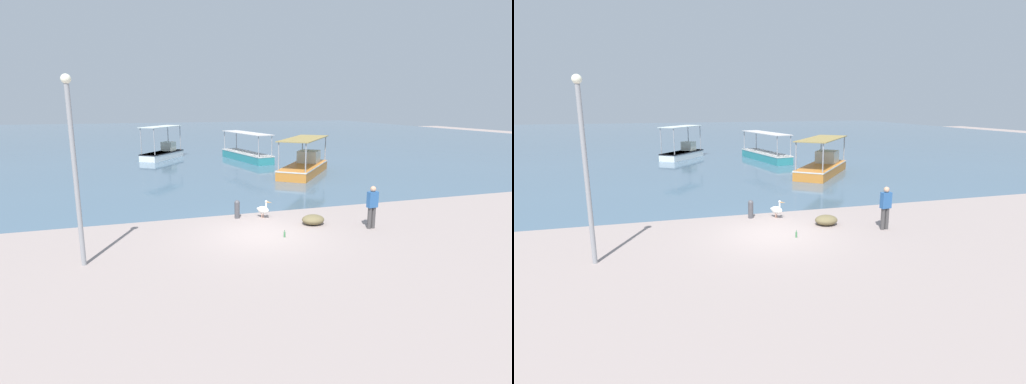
{
  "view_description": "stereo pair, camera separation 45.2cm",
  "coord_description": "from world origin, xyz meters",
  "views": [
    {
      "loc": [
        -4.38,
        -13.49,
        4.78
      ],
      "look_at": [
        0.66,
        2.84,
        0.99
      ],
      "focal_mm": 28.0,
      "sensor_mm": 36.0,
      "label": 1
    },
    {
      "loc": [
        -3.94,
        -13.62,
        4.78
      ],
      "look_at": [
        0.66,
        2.84,
        0.99
      ],
      "focal_mm": 28.0,
      "sensor_mm": 36.0,
      "label": 2
    }
  ],
  "objects": [
    {
      "name": "lamp_post",
      "position": [
        -6.02,
        -1.13,
        3.15
      ],
      "size": [
        0.28,
        0.28,
        5.59
      ],
      "color": "gray",
      "rests_on": "ground"
    },
    {
      "name": "net_pile",
      "position": [
        2.4,
        0.64,
        0.2
      ],
      "size": [
        0.92,
        0.78,
        0.4
      ],
      "primitive_type": "ellipsoid",
      "color": "brown",
      "rests_on": "ground"
    },
    {
      "name": "ground",
      "position": [
        0.0,
        0.0,
        0.0
      ],
      "size": [
        120.0,
        120.0,
        0.0
      ],
      "primitive_type": "plane",
      "color": "gray"
    },
    {
      "name": "fishing_boat_near_left",
      "position": [
        -1.86,
        22.66,
        0.59
      ],
      "size": [
        4.11,
        4.76,
        2.85
      ],
      "color": "white",
      "rests_on": "harbor_water"
    },
    {
      "name": "fisherman_standing",
      "position": [
        4.35,
        -0.5,
        0.91
      ],
      "size": [
        0.42,
        0.26,
        1.69
      ],
      "color": "#434141",
      "rests_on": "ground"
    },
    {
      "name": "mooring_bollard",
      "position": [
        -0.31,
        2.42,
        0.42
      ],
      "size": [
        0.23,
        0.23,
        0.79
      ],
      "color": "#47474C",
      "rests_on": "ground"
    },
    {
      "name": "harbor_water",
      "position": [
        0.0,
        48.0,
        0.0
      ],
      "size": [
        110.0,
        90.0,
        0.0
      ],
      "primitive_type": "cube",
      "color": "#49647A",
      "rests_on": "ground"
    },
    {
      "name": "fishing_boat_near_right",
      "position": [
        6.91,
        11.72,
        0.59
      ],
      "size": [
        5.52,
        6.19,
        2.49
      ],
      "color": "orange",
      "rests_on": "harbor_water"
    },
    {
      "name": "glass_bottle",
      "position": [
        0.72,
        -0.51,
        0.11
      ],
      "size": [
        0.07,
        0.07,
        0.27
      ],
      "color": "#3F7F4C",
      "rests_on": "ground"
    },
    {
      "name": "fishing_boat_outer",
      "position": [
        4.94,
        19.51,
        0.51
      ],
      "size": [
        2.88,
        7.12,
        2.37
      ],
      "color": "teal",
      "rests_on": "harbor_water"
    },
    {
      "name": "pelican",
      "position": [
        0.75,
        2.11,
        0.38
      ],
      "size": [
        0.58,
        0.7,
        0.8
      ],
      "color": "#E0997A",
      "rests_on": "ground"
    }
  ]
}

